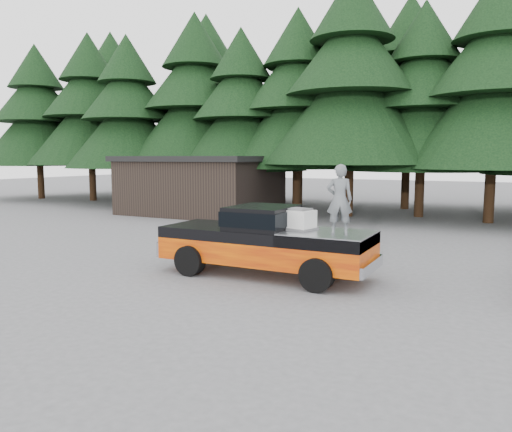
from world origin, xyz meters
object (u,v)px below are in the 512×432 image
at_px(air_compressor, 299,220).
at_px(utility_building, 201,185).
at_px(pickup_truck, 266,252).
at_px(man_on_bed, 340,200).

distance_m(air_compressor, utility_building, 16.23).
bearing_deg(utility_building, pickup_truck, -50.12).
bearing_deg(man_on_bed, pickup_truck, -26.00).
bearing_deg(man_on_bed, air_compressor, -33.68).
xyz_separation_m(air_compressor, utility_building, (-10.99, 11.94, 0.08)).
distance_m(pickup_truck, man_on_bed, 2.65).
height_order(pickup_truck, man_on_bed, man_on_bed).
bearing_deg(utility_building, air_compressor, -47.39).
relative_size(air_compressor, man_on_bed, 0.42).
xyz_separation_m(air_compressor, man_on_bed, (1.19, -0.29, 0.62)).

